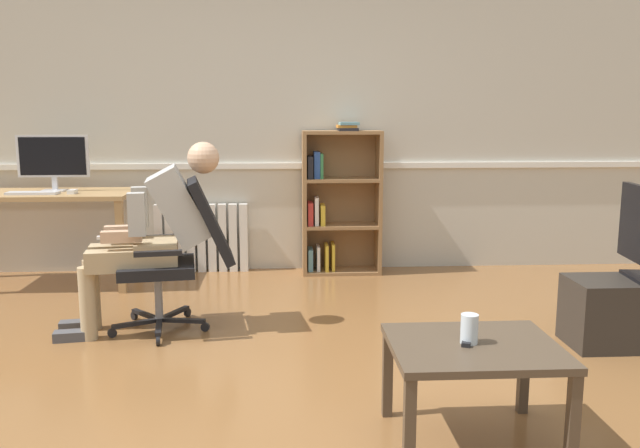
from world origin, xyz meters
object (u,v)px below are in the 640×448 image
(coffee_table, at_px, (474,357))
(spare_remote, at_px, (468,340))
(bookshelf, at_px, (337,202))
(drinking_glass, at_px, (469,329))
(office_chair, at_px, (182,249))
(keyboard, at_px, (33,193))
(computer_mouse, at_px, (72,192))
(computer_desk, at_px, (45,205))
(imac_monitor, at_px, (53,158))
(radiator, at_px, (202,238))
(person_seated, at_px, (153,231))

(coffee_table, distance_m, spare_remote, 0.07)
(spare_remote, bearing_deg, bookshelf, 117.38)
(drinking_glass, height_order, spare_remote, drinking_glass)
(office_chair, xyz_separation_m, coffee_table, (1.43, -1.57, -0.15))
(keyboard, xyz_separation_m, computer_mouse, (0.30, 0.02, 0.01))
(computer_desk, xyz_separation_m, office_chair, (1.24, -1.16, -0.13))
(computer_desk, bearing_deg, bookshelf, 7.13)
(bookshelf, distance_m, coffee_table, 3.06)
(computer_desk, height_order, drinking_glass, computer_desk)
(bookshelf, bearing_deg, drinking_glass, -84.35)
(keyboard, xyz_separation_m, spare_remote, (2.69, -2.57, -0.32))
(computer_mouse, bearing_deg, office_chair, -46.60)
(office_chair, bearing_deg, imac_monitor, -144.63)
(coffee_table, xyz_separation_m, drinking_glass, (-0.02, 0.01, 0.12))
(drinking_glass, bearing_deg, bookshelf, 95.65)
(spare_remote, bearing_deg, radiator, 137.13)
(imac_monitor, distance_m, bookshelf, 2.34)
(keyboard, distance_m, coffee_table, 3.77)
(drinking_glass, bearing_deg, keyboard, 136.15)
(radiator, bearing_deg, person_seated, -93.90)
(person_seated, height_order, spare_remote, person_seated)
(imac_monitor, bearing_deg, drinking_glass, -47.23)
(imac_monitor, distance_m, computer_mouse, 0.37)
(bookshelf, bearing_deg, person_seated, -130.89)
(radiator, distance_m, coffee_table, 3.46)
(keyboard, relative_size, office_chair, 0.40)
(imac_monitor, relative_size, radiator, 0.70)
(office_chair, bearing_deg, radiator, 174.05)
(coffee_table, bearing_deg, radiator, 115.59)
(keyboard, height_order, drinking_glass, keyboard)
(imac_monitor, distance_m, coffee_table, 3.89)
(computer_desk, height_order, office_chair, office_chair)
(person_seated, bearing_deg, radiator, 167.82)
(bookshelf, bearing_deg, imac_monitor, -174.58)
(office_chair, bearing_deg, person_seated, -90.00)
(bookshelf, xyz_separation_m, radiator, (-1.18, 0.10, -0.32))
(bookshelf, distance_m, person_seated, 1.96)
(imac_monitor, relative_size, keyboard, 1.46)
(bookshelf, relative_size, radiator, 1.62)
(computer_mouse, bearing_deg, radiator, 28.96)
(imac_monitor, xyz_separation_m, coffee_table, (2.61, -2.81, -0.64))
(computer_desk, distance_m, spare_remote, 3.80)
(computer_desk, xyz_separation_m, keyboard, (-0.04, -0.14, 0.11))
(computer_mouse, relative_size, drinking_glass, 0.81)
(person_seated, relative_size, drinking_glass, 9.69)
(imac_monitor, xyz_separation_m, drinking_glass, (2.59, -2.80, -0.52))
(computer_mouse, distance_m, bookshelf, 2.14)
(computer_desk, bearing_deg, radiator, 18.26)
(keyboard, height_order, coffee_table, keyboard)
(person_seated, distance_m, drinking_glass, 2.21)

